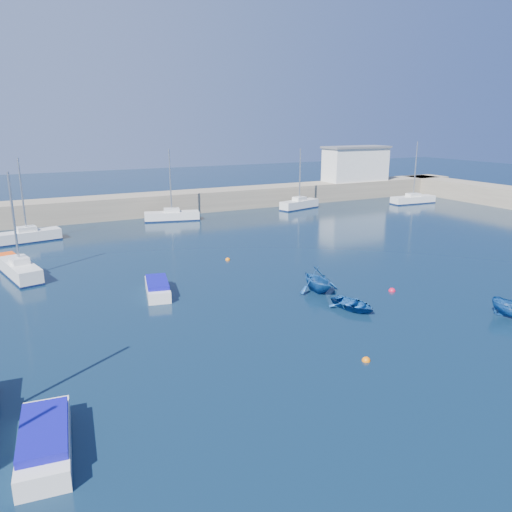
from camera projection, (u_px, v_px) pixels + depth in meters
name	position (u px, v px, depth m)	size (l,w,h in m)	color
ground	(446.00, 352.00, 25.73)	(220.00, 220.00, 0.00)	#0B1F33
back_wall	(170.00, 203.00, 64.87)	(96.00, 4.50, 2.60)	gray
right_arm	(492.00, 195.00, 72.32)	(4.50, 32.00, 2.60)	gray
harbor_office	(356.00, 165.00, 77.15)	(10.00, 4.00, 5.00)	silver
sailboat_3	(20.00, 269.00, 37.93)	(2.89, 6.20, 8.02)	silver
sailboat_5	(27.00, 236.00, 49.15)	(6.39, 2.76, 8.22)	silver
sailboat_6	(172.00, 216.00, 59.96)	(6.70, 3.28, 8.49)	silver
sailboat_7	(299.00, 204.00, 67.96)	(6.25, 3.19, 8.09)	silver
sailboat_8	(413.00, 199.00, 72.55)	(6.87, 2.35, 8.82)	silver
motorboat_0	(45.00, 440.00, 17.80)	(2.27, 5.04, 1.09)	silver
motorboat_1	(157.00, 288.00, 34.26)	(2.32, 4.42, 1.03)	silver
motorboat_2	(8.00, 262.00, 40.59)	(2.51, 4.79, 0.94)	silver
dinghy_center	(353.00, 304.00, 31.56)	(2.25, 3.15, 0.65)	navy
dinghy_left	(317.00, 279.00, 34.77)	(2.87, 3.33, 1.75)	navy
buoy_0	(366.00, 361.00, 24.81)	(0.43, 0.43, 0.43)	orange
buoy_1	(392.00, 291.00, 35.02)	(0.49, 0.49, 0.49)	red
buoy_3	(228.00, 260.00, 42.92)	(0.42, 0.42, 0.42)	orange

